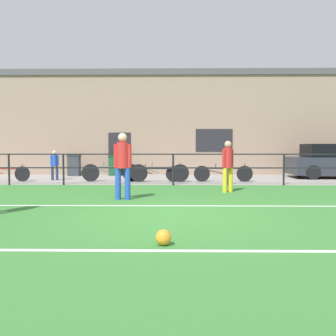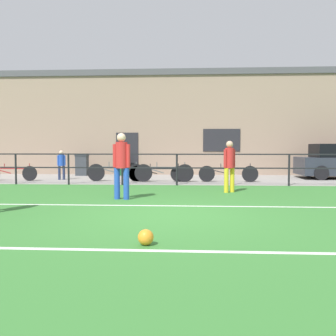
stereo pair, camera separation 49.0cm
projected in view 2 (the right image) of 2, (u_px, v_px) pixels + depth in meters
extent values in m
cube|color=#387A33|center=(166.00, 216.00, 7.74)|extent=(60.00, 44.00, 0.04)
cube|color=white|center=(169.00, 206.00, 8.91)|extent=(36.00, 0.11, 0.00)
cube|color=white|center=(152.00, 251.00, 5.06)|extent=(36.00, 0.11, 0.00)
cube|color=gray|center=(179.00, 179.00, 16.21)|extent=(48.00, 5.00, 0.02)
cylinder|color=black|center=(16.00, 169.00, 14.05)|extent=(0.07, 0.07, 1.15)
cylinder|color=black|center=(69.00, 169.00, 13.93)|extent=(0.07, 0.07, 1.15)
cylinder|color=black|center=(122.00, 169.00, 13.81)|extent=(0.07, 0.07, 1.15)
cylinder|color=black|center=(177.00, 169.00, 13.69)|extent=(0.07, 0.07, 1.15)
cylinder|color=black|center=(232.00, 170.00, 13.56)|extent=(0.07, 0.07, 1.15)
cylinder|color=black|center=(289.00, 170.00, 13.44)|extent=(0.07, 0.07, 1.15)
cube|color=black|center=(177.00, 154.00, 13.66)|extent=(36.00, 0.04, 0.04)
cube|color=black|center=(177.00, 168.00, 13.68)|extent=(36.00, 0.04, 0.04)
cube|color=gray|center=(181.00, 127.00, 19.76)|extent=(28.00, 2.40, 4.91)
cube|color=#232328|center=(127.00, 154.00, 18.79)|extent=(1.10, 0.04, 2.10)
cube|color=#232328|center=(222.00, 140.00, 18.47)|extent=(1.80, 0.04, 1.10)
cube|color=#4C4C51|center=(181.00, 76.00, 19.62)|extent=(28.00, 2.56, 0.30)
cylinder|color=gold|center=(226.00, 180.00, 11.49)|extent=(0.14, 0.14, 0.75)
cylinder|color=gold|center=(232.00, 180.00, 11.61)|extent=(0.14, 0.14, 0.75)
cylinder|color=red|center=(229.00, 158.00, 11.51)|extent=(0.28, 0.28, 0.62)
sphere|color=tan|center=(230.00, 144.00, 11.49)|extent=(0.21, 0.21, 0.21)
cylinder|color=red|center=(225.00, 159.00, 11.42)|extent=(0.10, 0.10, 0.55)
cylinder|color=red|center=(234.00, 158.00, 11.60)|extent=(0.10, 0.10, 0.55)
cylinder|color=blue|center=(117.00, 184.00, 10.05)|extent=(0.15, 0.15, 0.83)
cylinder|color=blue|center=(126.00, 184.00, 9.99)|extent=(0.15, 0.15, 0.83)
cylinder|color=red|center=(121.00, 155.00, 9.98)|extent=(0.31, 0.31, 0.69)
sphere|color=beige|center=(121.00, 138.00, 9.95)|extent=(0.24, 0.24, 0.24)
cylinder|color=red|center=(115.00, 156.00, 10.02)|extent=(0.11, 0.11, 0.62)
cylinder|color=red|center=(128.00, 156.00, 9.94)|extent=(0.11, 0.11, 0.62)
sphere|color=orange|center=(146.00, 237.00, 5.34)|extent=(0.23, 0.23, 0.23)
cylinder|color=#232D4C|center=(64.00, 173.00, 15.84)|extent=(0.11, 0.11, 0.58)
cylinder|color=#232D4C|center=(59.00, 173.00, 15.80)|extent=(0.11, 0.11, 0.58)
cylinder|color=blue|center=(61.00, 160.00, 15.79)|extent=(0.21, 0.21, 0.48)
sphere|color=beige|center=(61.00, 152.00, 15.78)|extent=(0.16, 0.16, 0.16)
cylinder|color=blue|center=(65.00, 160.00, 15.82)|extent=(0.08, 0.08, 0.43)
cylinder|color=blue|center=(58.00, 160.00, 15.76)|extent=(0.08, 0.08, 0.43)
cylinder|color=black|center=(321.00, 173.00, 15.61)|extent=(0.60, 0.18, 0.60)
cylinder|color=black|center=(308.00, 170.00, 17.37)|extent=(0.60, 0.18, 0.60)
cylinder|color=black|center=(143.00, 173.00, 14.86)|extent=(0.70, 0.04, 0.70)
cylinder|color=black|center=(185.00, 173.00, 14.76)|extent=(0.70, 0.04, 0.70)
cube|color=#4C5156|center=(164.00, 167.00, 14.80)|extent=(1.27, 0.04, 0.04)
cube|color=#4C5156|center=(154.00, 170.00, 14.83)|extent=(0.79, 0.03, 0.25)
cylinder|color=#4C5156|center=(157.00, 165.00, 14.81)|extent=(0.03, 0.03, 0.20)
cylinder|color=#4C5156|center=(185.00, 166.00, 14.74)|extent=(0.03, 0.03, 0.28)
cylinder|color=black|center=(137.00, 174.00, 15.00)|extent=(0.62, 0.04, 0.62)
cylinder|color=black|center=(178.00, 174.00, 14.90)|extent=(0.62, 0.04, 0.62)
cube|color=black|center=(157.00, 169.00, 14.93)|extent=(1.29, 0.04, 0.04)
cube|color=black|center=(147.00, 171.00, 14.97)|extent=(0.81, 0.03, 0.23)
cylinder|color=black|center=(150.00, 166.00, 14.95)|extent=(0.03, 0.03, 0.20)
cylinder|color=black|center=(178.00, 167.00, 14.88)|extent=(0.03, 0.03, 0.28)
cylinder|color=black|center=(207.00, 174.00, 14.83)|extent=(0.63, 0.04, 0.63)
cylinder|color=black|center=(250.00, 174.00, 14.72)|extent=(0.63, 0.04, 0.63)
cube|color=black|center=(228.00, 169.00, 14.76)|extent=(1.31, 0.04, 0.04)
cube|color=black|center=(218.00, 171.00, 14.80)|extent=(0.82, 0.03, 0.23)
cylinder|color=black|center=(221.00, 166.00, 14.78)|extent=(0.03, 0.03, 0.20)
cylinder|color=black|center=(250.00, 167.00, 14.71)|extent=(0.03, 0.03, 0.28)
cylinder|color=black|center=(30.00, 173.00, 15.26)|extent=(0.60, 0.04, 0.60)
cube|color=maroon|center=(11.00, 168.00, 15.30)|extent=(1.21, 0.04, 0.04)
cube|color=maroon|center=(2.00, 171.00, 15.33)|extent=(0.76, 0.03, 0.22)
cylinder|color=maroon|center=(4.00, 166.00, 15.31)|extent=(0.03, 0.03, 0.20)
cylinder|color=maroon|center=(30.00, 167.00, 15.25)|extent=(0.03, 0.03, 0.28)
cylinder|color=black|center=(96.00, 173.00, 15.09)|extent=(0.70, 0.04, 0.70)
cylinder|color=black|center=(136.00, 173.00, 14.99)|extent=(0.70, 0.04, 0.70)
cube|color=#4C5156|center=(116.00, 167.00, 15.03)|extent=(1.26, 0.04, 0.04)
cube|color=#4C5156|center=(106.00, 170.00, 15.06)|extent=(0.79, 0.03, 0.25)
cylinder|color=#4C5156|center=(109.00, 164.00, 15.04)|extent=(0.03, 0.03, 0.20)
cylinder|color=#4C5156|center=(136.00, 165.00, 14.98)|extent=(0.03, 0.03, 0.28)
cube|color=#33383D|center=(82.00, 166.00, 18.15)|extent=(0.54, 0.46, 0.93)
cube|color=#282C30|center=(82.00, 155.00, 18.12)|extent=(0.57, 0.49, 0.08)
cube|color=#194C28|center=(123.00, 166.00, 18.28)|extent=(0.59, 0.49, 0.89)
cube|color=#143D20|center=(123.00, 156.00, 18.25)|extent=(0.62, 0.53, 0.08)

